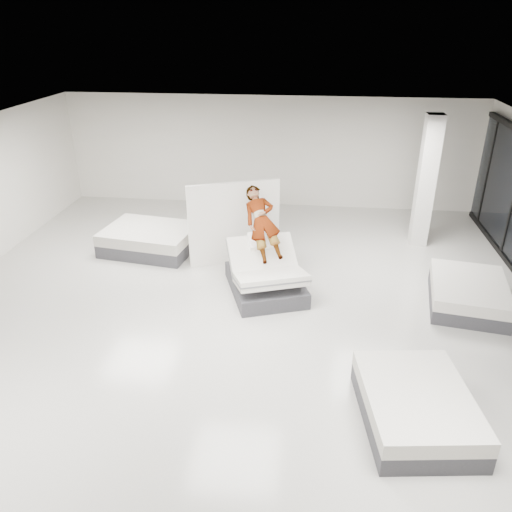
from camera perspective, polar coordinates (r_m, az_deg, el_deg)
name	(u,v)px	position (r m, az deg, el deg)	size (l,w,h in m)	color
room	(230,254)	(8.32, -2.95, 0.26)	(14.00, 14.04, 3.20)	#B9B7AE
hero_bed	(266,276)	(10.25, 1.10, -2.35)	(1.91, 2.19, 1.13)	#39393F
person	(262,234)	(10.17, 0.71, 2.57)	(0.62, 0.41, 1.70)	slate
remote	(277,249)	(9.99, 2.40, 0.84)	(0.05, 0.14, 0.03)	black
divider_panel	(234,223)	(11.31, -2.49, 3.78)	(2.10, 0.10, 1.91)	silver
flat_bed_right_far	(468,294)	(10.67, 23.06, -3.98)	(1.67, 2.05, 0.51)	#39393F
flat_bed_right_near	(416,407)	(7.59, 17.78, -16.08)	(1.66, 2.07, 0.52)	#39393F
flat_bed_left_far	(150,239)	(12.40, -12.04, 1.88)	(2.30, 1.86, 0.57)	#39393F
column	(426,182)	(12.72, 18.85, 7.99)	(0.40, 0.40, 3.20)	silver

